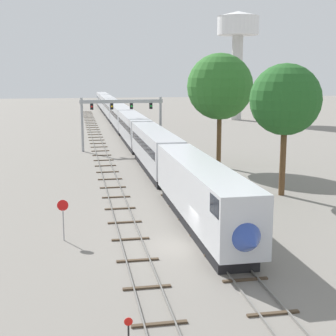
% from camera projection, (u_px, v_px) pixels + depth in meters
% --- Properties ---
extents(ground_plane, '(400.00, 400.00, 0.00)m').
position_uv_depth(ground_plane, '(186.00, 246.00, 33.02)').
color(ground_plane, gray).
extents(track_main, '(2.60, 200.00, 0.16)m').
position_uv_depth(track_main, '(125.00, 135.00, 91.30)').
color(track_main, slate).
rests_on(track_main, ground).
extents(track_near, '(2.60, 160.00, 0.16)m').
position_uv_depth(track_near, '(101.00, 153.00, 71.00)').
color(track_near, slate).
rests_on(track_near, ground).
extents(passenger_train, '(3.04, 150.31, 4.80)m').
position_uv_depth(passenger_train, '(121.00, 117.00, 99.46)').
color(passenger_train, silver).
rests_on(passenger_train, ground).
extents(signal_gantry, '(12.10, 0.49, 7.81)m').
position_uv_depth(signal_gantry, '(122.00, 112.00, 72.61)').
color(signal_gantry, '#999BA0').
rests_on(signal_gantry, ground).
extents(water_tower, '(9.98, 9.98, 25.54)m').
position_uv_depth(water_tower, '(238.00, 34.00, 117.87)').
color(water_tower, beige).
rests_on(water_tower, ground).
extents(stop_sign, '(0.76, 0.08, 2.88)m').
position_uv_depth(stop_sign, '(63.00, 214.00, 33.83)').
color(stop_sign, gray).
rests_on(stop_sign, ground).
extents(trackside_tree_left, '(7.86, 7.86, 13.64)m').
position_uv_depth(trackside_tree_left, '(220.00, 87.00, 59.07)').
color(trackside_tree_left, brown).
rests_on(trackside_tree_left, ground).
extents(trackside_tree_mid, '(6.53, 6.53, 12.20)m').
position_uv_depth(trackside_tree_mid, '(285.00, 100.00, 45.22)').
color(trackside_tree_mid, brown).
rests_on(trackside_tree_mid, ground).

